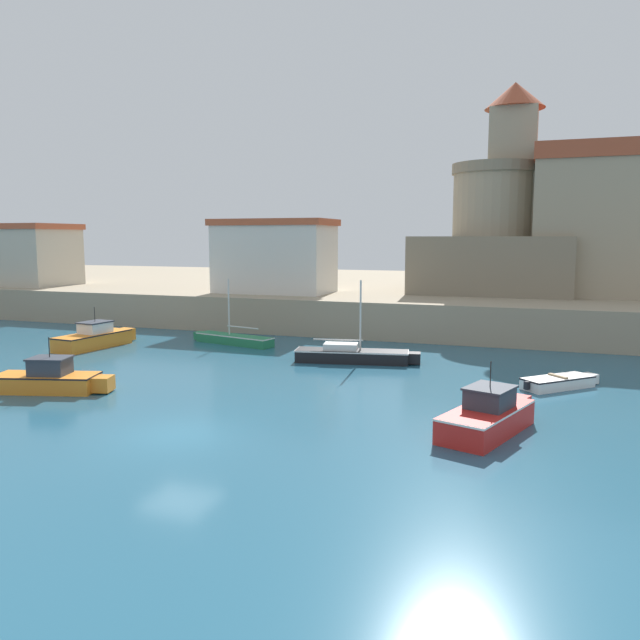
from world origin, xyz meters
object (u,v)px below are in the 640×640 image
church (591,217)px  harbor_shed_mid_row (275,256)px  fortress (493,249)px  motorboat_red_3 (489,416)px  motorboat_orange_0 (50,379)px  sailboat_black_1 (353,355)px  dinghy_white_2 (559,382)px  motorboat_orange_5 (95,338)px  harbor_shed_near_wharf (27,254)px  sailboat_green_4 (233,339)px

church → harbor_shed_mid_row: bearing=-158.8°
church → fortress: church is taller
church → motorboat_red_3: bearing=-98.9°
motorboat_orange_0 → motorboat_red_3: bearing=1.4°
fortress → sailboat_black_1: bearing=-106.7°
sailboat_black_1 → dinghy_white_2: bearing=-13.3°
dinghy_white_2 → motorboat_orange_5: size_ratio=0.59×
motorboat_red_3 → harbor_shed_near_wharf: 47.92m
fortress → harbor_shed_near_wharf: size_ratio=1.46×
dinghy_white_2 → sailboat_green_4: 20.28m
sailboat_green_4 → harbor_shed_mid_row: bearing=97.2°
harbor_shed_near_wharf → dinghy_white_2: bearing=-17.9°
motorboat_orange_0 → fortress: (16.70, 30.29, 5.34)m
motorboat_orange_5 → harbor_shed_near_wharf: harbor_shed_near_wharf is taller
motorboat_orange_0 → motorboat_red_3: motorboat_red_3 is taller
motorboat_orange_0 → church: 40.98m
church → harbor_shed_mid_row: (-23.20, -9.02, -2.98)m
motorboat_orange_0 → fortress: size_ratio=0.46×
motorboat_orange_0 → harbor_shed_near_wharf: 32.90m
fortress → harbor_shed_near_wharf: (-40.00, -7.56, -0.60)m
sailboat_black_1 → motorboat_red_3: bearing=-52.1°
sailboat_green_4 → fortress: 22.81m
sailboat_green_4 → harbor_shed_mid_row: (-1.19, 9.49, 5.04)m
motorboat_orange_0 → church: (23.89, 32.37, 7.82)m
church → harbor_shed_near_wharf: (-47.20, -9.64, -3.08)m
motorboat_orange_0 → fortress: 35.00m
motorboat_orange_0 → fortress: fortress is taller
motorboat_orange_0 → harbor_shed_near_wharf: harbor_shed_near_wharf is taller
church → harbor_shed_mid_row: church is taller
dinghy_white_2 → harbor_shed_mid_row: harbor_shed_mid_row is taller
dinghy_white_2 → harbor_shed_near_wharf: bearing=162.1°
motorboat_red_3 → church: (5.01, 31.89, 7.77)m
motorboat_orange_0 → motorboat_red_3: size_ratio=0.99×
sailboat_black_1 → fortress: bearing=73.3°
dinghy_white_2 → sailboat_green_4: (-19.51, 5.55, 0.06)m
motorboat_red_3 → fortress: 30.36m
sailboat_black_1 → harbor_shed_mid_row: (-10.17, 12.56, 4.97)m
sailboat_black_1 → dinghy_white_2: 10.83m
motorboat_red_3 → motorboat_orange_5: motorboat_red_3 is taller
sailboat_green_4 → church: (22.00, 18.51, 8.02)m
motorboat_red_3 → church: size_ratio=0.34×
church → dinghy_white_2: bearing=-95.9°
dinghy_white_2 → motorboat_orange_5: bearing=176.6°
motorboat_red_3 → sailboat_green_4: sailboat_green_4 is taller
sailboat_green_4 → sailboat_black_1: bearing=-18.9°
sailboat_green_4 → harbor_shed_near_wharf: bearing=160.6°
dinghy_white_2 → harbor_shed_mid_row: 26.09m
motorboat_orange_0 → church: size_ratio=0.33×
motorboat_orange_5 → harbor_shed_near_wharf: bearing=144.0°
sailboat_green_4 → church: size_ratio=0.38×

